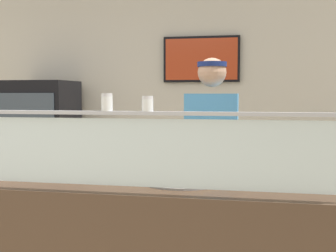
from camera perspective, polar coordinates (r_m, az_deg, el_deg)
The scene contains 8 objects.
shop_rear_unit at distance 4.86m, azimuth 5.64°, elevation 2.49°, with size 6.67×0.13×2.70m.
sneeze_guard at distance 2.36m, azimuth -0.39°, elevation -2.15°, with size 2.10×0.06×0.45m.
pizza_tray at distance 2.75m, azimuth 1.82°, elevation -6.94°, with size 0.50×0.50×0.04m.
pizza_server at distance 2.72m, azimuth 2.04°, elevation -6.57°, with size 0.07×0.28×0.01m, color #ADAFB7.
parmesan_shaker at distance 2.43m, azimuth -7.93°, elevation 2.94°, with size 0.06×0.06×0.10m.
pepper_flake_shaker at distance 2.37m, azimuth -2.68°, elevation 2.79°, with size 0.06×0.06×0.08m.
worker_figure at distance 3.26m, azimuth 5.73°, elevation -4.52°, with size 0.41×0.50×1.76m.
drink_fridge at distance 5.00m, azimuth -16.14°, elevation -3.78°, with size 0.71×0.61×1.64m.
Camera 1 is at (1.61, -2.24, 1.49)m, focal length 46.90 mm.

